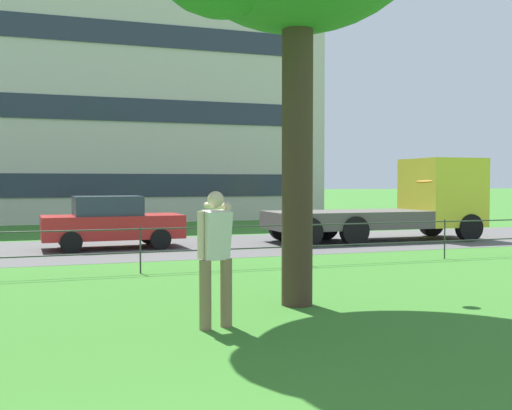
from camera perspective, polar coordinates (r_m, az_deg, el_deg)
The scene contains 7 objects.
street_strip at distance 18.19m, azimuth -19.05°, elevation -4.10°, with size 80.00×6.39×0.01m, color #565454.
park_fence at distance 13.11m, azimuth -19.11°, elevation -3.57°, with size 34.62×0.04×1.00m.
person_thrower at distance 8.16m, azimuth -3.83°, elevation -4.58°, with size 0.50×0.85×1.83m.
frisbee at distance 10.67m, azimuth 15.44°, elevation 2.12°, with size 0.37×0.37×0.05m.
car_red_center at distance 18.39m, azimuth -13.35°, elevation -1.56°, with size 4.06×1.93×1.54m.
flatbed_truck_far_right at distance 21.12m, azimuth 13.71°, elevation 0.11°, with size 7.32×2.46×2.75m.
apartment_building_background at distance 35.32m, azimuth -18.99°, elevation 10.88°, with size 28.00×11.23×14.74m.
Camera 1 is at (0.04, -1.88, 1.95)m, focal length 42.83 mm.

